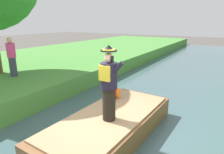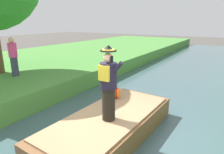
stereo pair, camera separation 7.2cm
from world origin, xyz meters
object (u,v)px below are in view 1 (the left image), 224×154
object	(u,v)px
boat	(110,125)
parrot_plush	(114,91)
person_pirate	(109,84)
person_bystander	(12,57)

from	to	relation	value
boat	parrot_plush	size ratio (longest dim) A/B	7.48
parrot_plush	person_pirate	bearing A→B (deg)	-64.28
person_bystander	boat	bearing A→B (deg)	-7.33
person_pirate	person_bystander	bearing A→B (deg)	171.64
parrot_plush	person_bystander	distance (m)	4.76
person_pirate	person_bystander	size ratio (longest dim) A/B	1.16
parrot_plush	boat	bearing A→B (deg)	-64.80
boat	person_pirate	xyz separation A→B (m)	(0.12, -0.22, 1.23)
person_pirate	boat	bearing A→B (deg)	119.24
parrot_plush	person_bystander	bearing A→B (deg)	-175.52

